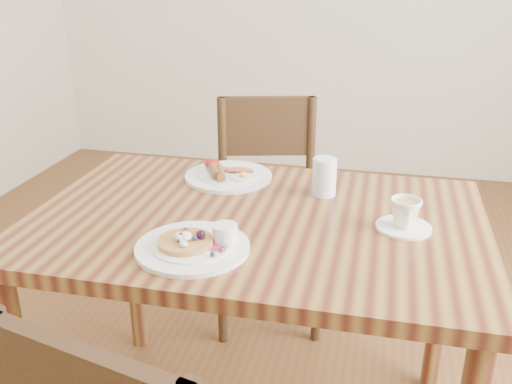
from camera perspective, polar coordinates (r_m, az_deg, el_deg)
dining_table at (r=1.56m, az=0.00°, el=-5.75°), size 1.20×0.80×0.75m
chair_far at (r=2.27m, az=1.17°, el=-0.85°), size 0.51×0.51×0.88m
pancake_plate at (r=1.35m, az=-6.11°, el=-5.23°), size 0.27×0.27×0.06m
breakfast_plate at (r=1.77m, az=-2.91°, el=1.72°), size 0.27×0.27×0.04m
teacup_saucer at (r=1.48m, az=14.65°, el=-2.33°), size 0.14×0.14×0.08m
water_glass at (r=1.65m, az=6.83°, el=1.52°), size 0.07×0.07×0.11m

